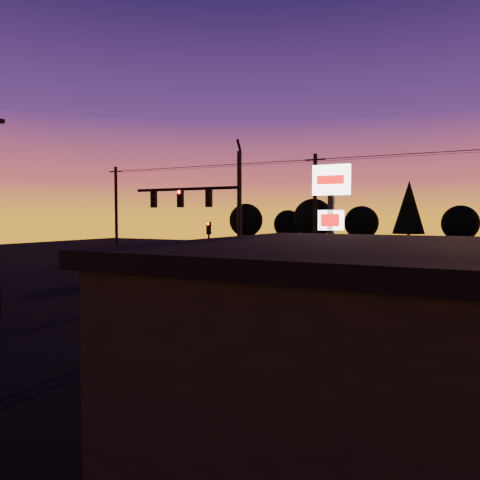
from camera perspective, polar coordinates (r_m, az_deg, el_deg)
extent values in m
plane|color=black|center=(21.45, -8.83, -9.93)|extent=(120.00, 120.00, 0.00)
cube|color=beige|center=(21.95, -6.18, -9.60)|extent=(0.35, 2.20, 0.01)
cube|color=beige|center=(23.10, -4.19, -8.96)|extent=(1.20, 1.20, 0.01)
cylinder|color=black|center=(23.49, -0.08, 1.08)|extent=(0.24, 0.24, 8.00)
cylinder|color=black|center=(23.72, -0.08, 11.27)|extent=(0.14, 0.52, 0.76)
cylinder|color=black|center=(25.22, -6.63, 6.19)|extent=(6.50, 0.16, 0.16)
cube|color=black|center=(24.40, -3.82, 5.13)|extent=(0.32, 0.22, 0.95)
sphere|color=black|center=(24.30, -3.98, 5.97)|extent=(0.18, 0.18, 0.18)
sphere|color=black|center=(24.29, -3.98, 5.26)|extent=(0.18, 0.18, 0.18)
sphere|color=black|center=(24.28, -3.98, 4.55)|extent=(0.18, 0.18, 0.18)
cube|color=black|center=(25.39, -7.28, 5.03)|extent=(0.32, 0.22, 0.95)
sphere|color=#FF0705|center=(25.30, -7.46, 5.83)|extent=(0.18, 0.18, 0.18)
sphere|color=black|center=(25.29, -7.45, 5.15)|extent=(0.18, 0.18, 0.18)
sphere|color=black|center=(25.28, -7.45, 4.47)|extent=(0.18, 0.18, 0.18)
cube|color=black|center=(26.48, -10.46, 4.92)|extent=(0.32, 0.22, 0.95)
sphere|color=black|center=(26.39, -10.65, 5.69)|extent=(0.18, 0.18, 0.18)
sphere|color=black|center=(26.38, -10.64, 5.04)|extent=(0.18, 0.18, 0.18)
sphere|color=black|center=(26.37, -10.64, 4.38)|extent=(0.18, 0.18, 0.18)
cube|color=black|center=(23.49, 0.31, -2.34)|extent=(0.22, 0.18, 0.28)
cylinder|color=black|center=(33.36, -3.82, -2.16)|extent=(0.14, 0.14, 3.60)
cube|color=black|center=(33.24, -3.83, 1.45)|extent=(0.30, 0.20, 0.90)
sphere|color=#FF0705|center=(33.13, -3.94, 2.00)|extent=(0.18, 0.18, 0.18)
sphere|color=black|center=(33.14, -3.94, 1.52)|extent=(0.18, 0.18, 0.18)
sphere|color=black|center=(33.15, -3.94, 1.03)|extent=(0.18, 0.18, 0.18)
cube|color=black|center=(19.09, 10.99, -1.82)|extent=(0.22, 0.22, 6.40)
cube|color=white|center=(19.08, 11.08, 7.20)|extent=(1.50, 0.25, 1.20)
cube|color=red|center=(18.94, 10.95, 7.23)|extent=(1.10, 0.02, 0.35)
cube|color=white|center=(19.03, 11.03, 2.39)|extent=(1.00, 0.22, 0.80)
cube|color=red|center=(18.90, 10.91, 2.39)|extent=(0.75, 0.02, 0.50)
cylinder|color=black|center=(41.95, -14.84, 2.49)|extent=(0.26, 0.26, 9.00)
cube|color=black|center=(42.12, -14.92, 8.08)|extent=(1.40, 0.10, 0.10)
cylinder|color=black|center=(32.46, 9.10, 2.44)|extent=(0.26, 0.26, 9.00)
cube|color=black|center=(32.69, 9.16, 9.65)|extent=(1.40, 0.10, 0.10)
cylinder|color=black|center=(36.10, -4.96, 8.96)|extent=(18.00, 0.02, 0.02)
cylinder|color=black|center=(36.61, -4.44, 8.95)|extent=(18.00, 0.02, 0.02)
cylinder|color=black|center=(37.11, -3.94, 8.80)|extent=(18.00, 0.02, 0.02)
cylinder|color=black|center=(30.36, 25.30, 9.83)|extent=(18.00, 0.02, 0.02)
cylinder|color=black|center=(30.96, 25.36, 9.78)|extent=(18.00, 0.02, 0.02)
cylinder|color=black|center=(31.55, 25.41, 9.56)|extent=(18.00, 0.02, 0.02)
cube|color=black|center=(14.09, 12.73, -10.96)|extent=(2.20, 0.05, 1.60)
cube|color=black|center=(13.64, 25.23, -11.64)|extent=(2.20, 0.05, 1.60)
cylinder|color=#D5A608|center=(23.69, -17.94, -7.65)|extent=(0.31, 0.31, 0.93)
cylinder|color=black|center=(75.23, 0.74, -0.05)|extent=(0.36, 0.36, 1.62)
sphere|color=black|center=(75.13, 0.74, 2.42)|extent=(5.36, 5.36, 5.36)
cylinder|color=black|center=(75.43, 5.84, -0.16)|extent=(0.36, 0.36, 1.38)
sphere|color=black|center=(75.34, 5.85, 1.93)|extent=(4.54, 4.54, 4.54)
cylinder|color=black|center=(68.63, 8.89, -0.33)|extent=(0.36, 0.36, 1.75)
sphere|color=black|center=(68.52, 8.91, 2.60)|extent=(5.77, 5.78, 5.78)
cylinder|color=black|center=(70.77, 14.55, -0.39)|extent=(0.36, 0.36, 1.50)
sphere|color=black|center=(70.67, 14.59, 2.04)|extent=(4.95, 4.95, 4.95)
cylinder|color=black|center=(66.47, 19.82, -0.30)|extent=(0.36, 0.36, 2.38)
cone|color=black|center=(66.39, 19.89, 3.79)|extent=(4.18, 4.18, 7.12)
cylinder|color=black|center=(70.88, 25.21, -0.57)|extent=(0.36, 0.36, 1.50)
sphere|color=black|center=(70.78, 25.26, 1.85)|extent=(4.95, 4.95, 4.95)
imported|color=black|center=(33.81, -15.61, -4.20)|extent=(3.93, 2.80, 1.24)
imported|color=black|center=(26.00, 11.98, -6.23)|extent=(4.66, 2.37, 1.30)
imported|color=black|center=(15.32, 14.29, -12.40)|extent=(3.15, 5.59, 1.47)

